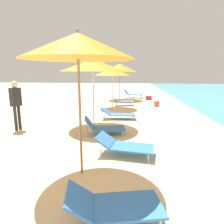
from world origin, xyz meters
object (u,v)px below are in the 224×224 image
object	(u,v)px
lounger_third_shoreside	(118,114)
lounger_farthest_shoreside	(133,94)
umbrella_fourth	(112,72)
lounger_fourth_shoreside	(123,101)
lounger_second_inland	(113,205)
beach_ball	(157,103)
umbrella_second	(78,46)
lounger_second_shoreside	(124,145)
cooler_box	(149,97)
lounger_third_inland	(103,127)
person_walking_near	(16,100)
umbrella_farthest	(120,68)
umbrella_third	(93,65)

from	to	relation	value
lounger_third_shoreside	lounger_farthest_shoreside	bearing A→B (deg)	82.97
lounger_third_shoreside	umbrella_fourth	world-z (taller)	umbrella_fourth
umbrella_fourth	lounger_fourth_shoreside	xyz separation A→B (m)	(0.61, 0.92, -1.83)
lounger_second_inland	beach_ball	bearing A→B (deg)	67.70
umbrella_second	lounger_third_shoreside	distance (m)	5.52
umbrella_second	lounger_farthest_shoreside	xyz separation A→B (m)	(1.08, 12.82, -2.22)
lounger_second_shoreside	umbrella_fourth	distance (m)	7.12
umbrella_fourth	cooler_box	size ratio (longest dim) A/B	5.03
lounger_third_inland	lounger_farthest_shoreside	world-z (taller)	lounger_farthest_shoreside
lounger_second_inland	person_walking_near	distance (m)	5.84
lounger_fourth_shoreside	cooler_box	xyz separation A→B (m)	(1.85, 3.06, -0.11)
lounger_fourth_shoreside	umbrella_farthest	distance (m)	3.64
cooler_box	beach_ball	distance (m)	3.13
umbrella_fourth	beach_ball	xyz separation A→B (m)	(2.70, 0.85, -1.93)
person_walking_near	umbrella_third	bearing A→B (deg)	34.30
person_walking_near	cooler_box	world-z (taller)	person_walking_near
umbrella_farthest	lounger_second_shoreside	bearing A→B (deg)	-85.78
umbrella_second	lounger_third_inland	world-z (taller)	umbrella_second
umbrella_fourth	lounger_farthest_shoreside	xyz separation A→B (m)	(1.22, 4.98, -1.79)
umbrella_third	lounger_fourth_shoreside	xyz separation A→B (m)	(0.94, 5.01, -2.06)
lounger_third_inland	cooler_box	size ratio (longest dim) A/B	3.04
person_walking_near	lounger_third_shoreside	bearing A→B (deg)	47.76
umbrella_farthest	person_walking_near	distance (m)	9.38
lounger_farthest_shoreside	beach_ball	world-z (taller)	lounger_farthest_shoreside
lounger_second_shoreside	lounger_third_inland	bearing A→B (deg)	124.05
lounger_third_shoreside	lounger_third_inland	size ratio (longest dim) A/B	1.11
umbrella_third	umbrella_farthest	world-z (taller)	umbrella_farthest
lounger_second_shoreside	lounger_third_inland	size ratio (longest dim) A/B	1.06
lounger_second_shoreside	lounger_farthest_shoreside	distance (m)	11.79
lounger_third_inland	person_walking_near	bearing A→B (deg)	165.48
lounger_third_inland	umbrella_third	bearing A→B (deg)	106.29
umbrella_fourth	umbrella_farthest	distance (m)	3.83
lounger_second_inland	umbrella_farthest	bearing A→B (deg)	81.06
lounger_second_shoreside	lounger_second_inland	bearing A→B (deg)	-82.53
umbrella_fourth	beach_ball	distance (m)	3.43
lounger_third_inland	person_walking_near	xyz separation A→B (m)	(-3.22, 0.24, 0.83)
umbrella_second	lounger_third_shoreside	xyz separation A→B (m)	(0.38, 5.00, -2.30)
lounger_second_inland	lounger_fourth_shoreside	size ratio (longest dim) A/B	1.05
umbrella_third	lounger_fourth_shoreside	bearing A→B (deg)	79.41
lounger_second_shoreside	lounger_third_inland	world-z (taller)	lounger_third_inland
umbrella_fourth	beach_ball	size ratio (longest dim) A/B	6.20
beach_ball	lounger_third_inland	bearing A→B (deg)	-112.69
umbrella_second	lounger_third_inland	xyz separation A→B (m)	(0.06, 2.70, -2.29)
lounger_second_shoreside	person_walking_near	bearing A→B (deg)	163.41
lounger_second_shoreside	lounger_farthest_shoreside	size ratio (longest dim) A/B	0.96
lounger_second_shoreside	umbrella_fourth	xyz separation A→B (m)	(-0.98, 6.80, 1.86)
umbrella_second	person_walking_near	xyz separation A→B (m)	(-3.16, 2.94, -1.46)
umbrella_fourth	lounger_fourth_shoreside	bearing A→B (deg)	56.52
lounger_farthest_shoreside	person_walking_near	size ratio (longest dim) A/B	0.90
lounger_second_inland	umbrella_farthest	distance (m)	13.14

